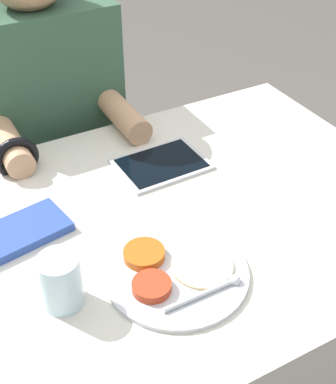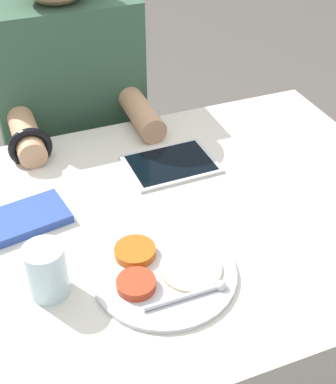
{
  "view_description": "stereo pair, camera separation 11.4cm",
  "coord_description": "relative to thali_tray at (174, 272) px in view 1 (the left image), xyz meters",
  "views": [
    {
      "loc": [
        -0.37,
        -0.78,
        1.52
      ],
      "look_at": [
        0.07,
        0.01,
        0.82
      ],
      "focal_mm": 50.0,
      "sensor_mm": 36.0,
      "label": 1
    },
    {
      "loc": [
        -0.26,
        -0.83,
        1.52
      ],
      "look_at": [
        0.07,
        0.01,
        0.82
      ],
      "focal_mm": 50.0,
      "sensor_mm": 36.0,
      "label": 2
    }
  ],
  "objects": [
    {
      "name": "dining_table",
      "position": [
        0.01,
        0.16,
        -0.39
      ],
      "size": [
        1.3,
        0.84,
        0.76
      ],
      "color": "beige",
      "rests_on": "ground_plane"
    },
    {
      "name": "thali_tray",
      "position": [
        0.0,
        0.0,
        0.0
      ],
      "size": [
        0.28,
        0.28,
        0.03
      ],
      "color": "#B7BABF",
      "rests_on": "dining_table"
    },
    {
      "name": "red_notebook",
      "position": [
        -0.23,
        0.25,
        -0.0
      ],
      "size": [
        0.22,
        0.14,
        0.02
      ],
      "color": "silver",
      "rests_on": "dining_table"
    },
    {
      "name": "tablet_device",
      "position": [
        0.15,
        0.34,
        -0.0
      ],
      "size": [
        0.22,
        0.16,
        0.01
      ],
      "color": "#B7B7BC",
      "rests_on": "dining_table"
    },
    {
      "name": "person_diner",
      "position": [
        -0.01,
        0.74,
        -0.18
      ],
      "size": [
        0.42,
        0.41,
        1.26
      ],
      "color": "black",
      "rests_on": "ground_plane"
    },
    {
      "name": "drinking_glass",
      "position": [
        -0.21,
        0.04,
        0.04
      ],
      "size": [
        0.08,
        0.08,
        0.11
      ],
      "color": "silver",
      "rests_on": "dining_table"
    }
  ]
}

